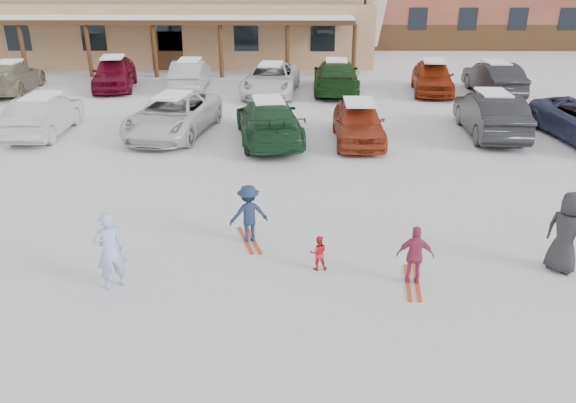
{
  "coord_description": "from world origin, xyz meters",
  "views": [
    {
      "loc": [
        0.45,
        -10.28,
        5.81
      ],
      "look_at": [
        0.3,
        1.0,
        1.0
      ],
      "focal_mm": 35.0,
      "sensor_mm": 36.0,
      "label": 1
    }
  ],
  "objects_px": {
    "parked_car_2": "(173,115)",
    "parked_car_11": "(336,76)",
    "parked_car_1": "(44,115)",
    "parked_car_12": "(432,77)",
    "parked_car_4": "(358,122)",
    "parked_car_10": "(271,79)",
    "parked_car_7": "(10,77)",
    "parked_car_9": "(190,75)",
    "lamp_post": "(365,10)",
    "bystander_dark": "(567,232)",
    "child_magenta": "(415,256)",
    "parked_car_3": "(269,121)",
    "parked_car_13": "(493,78)",
    "child_navy": "(249,214)",
    "parked_car_5": "(490,114)",
    "adult_skier": "(110,251)",
    "toddler_red": "(318,253)",
    "parked_car_8": "(114,73)"
  },
  "relations": [
    {
      "from": "adult_skier",
      "to": "parked_car_1",
      "type": "distance_m",
      "value": 11.89
    },
    {
      "from": "bystander_dark",
      "to": "parked_car_4",
      "type": "height_order",
      "value": "bystander_dark"
    },
    {
      "from": "parked_car_4",
      "to": "parked_car_10",
      "type": "relative_size",
      "value": 0.8
    },
    {
      "from": "parked_car_10",
      "to": "parked_car_11",
      "type": "relative_size",
      "value": 0.98
    },
    {
      "from": "parked_car_9",
      "to": "parked_car_11",
      "type": "relative_size",
      "value": 0.83
    },
    {
      "from": "parked_car_2",
      "to": "parked_car_9",
      "type": "relative_size",
      "value": 1.19
    },
    {
      "from": "toddler_red",
      "to": "parked_car_11",
      "type": "bearing_deg",
      "value": -96.63
    },
    {
      "from": "bystander_dark",
      "to": "parked_car_2",
      "type": "distance_m",
      "value": 13.91
    },
    {
      "from": "parked_car_3",
      "to": "parked_car_13",
      "type": "relative_size",
      "value": 1.09
    },
    {
      "from": "child_navy",
      "to": "parked_car_1",
      "type": "relative_size",
      "value": 0.31
    },
    {
      "from": "lamp_post",
      "to": "parked_car_5",
      "type": "bearing_deg",
      "value": -77.86
    },
    {
      "from": "parked_car_4",
      "to": "parked_car_8",
      "type": "relative_size",
      "value": 0.9
    },
    {
      "from": "parked_car_1",
      "to": "parked_car_12",
      "type": "relative_size",
      "value": 0.96
    },
    {
      "from": "adult_skier",
      "to": "bystander_dark",
      "type": "relative_size",
      "value": 0.92
    },
    {
      "from": "child_magenta",
      "to": "parked_car_3",
      "type": "bearing_deg",
      "value": -64.17
    },
    {
      "from": "parked_car_1",
      "to": "child_navy",
      "type": "bearing_deg",
      "value": 131.7
    },
    {
      "from": "lamp_post",
      "to": "parked_car_4",
      "type": "xyz_separation_m",
      "value": [
        -1.79,
        -15.14,
        -2.59
      ]
    },
    {
      "from": "parked_car_4",
      "to": "parked_car_9",
      "type": "height_order",
      "value": "parked_car_9"
    },
    {
      "from": "parked_car_12",
      "to": "parked_car_7",
      "type": "bearing_deg",
      "value": -172.0
    },
    {
      "from": "parked_car_8",
      "to": "parked_car_4",
      "type": "bearing_deg",
      "value": -48.28
    },
    {
      "from": "adult_skier",
      "to": "parked_car_3",
      "type": "height_order",
      "value": "adult_skier"
    },
    {
      "from": "parked_car_1",
      "to": "parked_car_11",
      "type": "height_order",
      "value": "parked_car_11"
    },
    {
      "from": "parked_car_10",
      "to": "parked_car_12",
      "type": "distance_m",
      "value": 7.76
    },
    {
      "from": "lamp_post",
      "to": "parked_car_7",
      "type": "height_order",
      "value": "lamp_post"
    },
    {
      "from": "lamp_post",
      "to": "parked_car_4",
      "type": "height_order",
      "value": "lamp_post"
    },
    {
      "from": "parked_car_1",
      "to": "parked_car_4",
      "type": "bearing_deg",
      "value": 174.17
    },
    {
      "from": "lamp_post",
      "to": "child_navy",
      "type": "relative_size",
      "value": 4.3
    },
    {
      "from": "adult_skier",
      "to": "parked_car_1",
      "type": "height_order",
      "value": "adult_skier"
    },
    {
      "from": "adult_skier",
      "to": "parked_car_5",
      "type": "bearing_deg",
      "value": -167.85
    },
    {
      "from": "parked_car_4",
      "to": "parked_car_11",
      "type": "height_order",
      "value": "parked_car_11"
    },
    {
      "from": "parked_car_4",
      "to": "child_navy",
      "type": "bearing_deg",
      "value": -112.12
    },
    {
      "from": "child_navy",
      "to": "parked_car_4",
      "type": "xyz_separation_m",
      "value": [
        3.22,
        7.73,
        0.04
      ]
    },
    {
      "from": "parked_car_4",
      "to": "parked_car_11",
      "type": "distance_m",
      "value": 8.21
    },
    {
      "from": "child_magenta",
      "to": "parked_car_2",
      "type": "xyz_separation_m",
      "value": [
        -6.76,
        10.36,
        0.11
      ]
    },
    {
      "from": "parked_car_2",
      "to": "parked_car_11",
      "type": "bearing_deg",
      "value": 58.26
    },
    {
      "from": "parked_car_3",
      "to": "parked_car_12",
      "type": "height_order",
      "value": "parked_car_12"
    },
    {
      "from": "adult_skier",
      "to": "parked_car_2",
      "type": "relative_size",
      "value": 0.3
    },
    {
      "from": "lamp_post",
      "to": "parked_car_9",
      "type": "xyz_separation_m",
      "value": [
        -9.19,
        -6.31,
        -2.57
      ]
    },
    {
      "from": "parked_car_12",
      "to": "lamp_post",
      "type": "bearing_deg",
      "value": 117.84
    },
    {
      "from": "child_magenta",
      "to": "parked_car_4",
      "type": "relative_size",
      "value": 0.29
    },
    {
      "from": "parked_car_7",
      "to": "parked_car_9",
      "type": "relative_size",
      "value": 1.14
    },
    {
      "from": "parked_car_13",
      "to": "parked_car_2",
      "type": "bearing_deg",
      "value": 24.66
    },
    {
      "from": "parked_car_11",
      "to": "parked_car_4",
      "type": "bearing_deg",
      "value": 94.02
    },
    {
      "from": "parked_car_4",
      "to": "parked_car_12",
      "type": "distance_m",
      "value": 9.22
    },
    {
      "from": "parked_car_8",
      "to": "parked_car_11",
      "type": "bearing_deg",
      "value": -13.25
    },
    {
      "from": "parked_car_3",
      "to": "parked_car_13",
      "type": "xyz_separation_m",
      "value": [
        10.31,
        7.74,
        0.03
      ]
    },
    {
      "from": "parked_car_1",
      "to": "bystander_dark",
      "type": "bearing_deg",
      "value": 144.32
    },
    {
      "from": "parked_car_7",
      "to": "parked_car_1",
      "type": "bearing_deg",
      "value": 117.87
    },
    {
      "from": "parked_car_5",
      "to": "parked_car_2",
      "type": "bearing_deg",
      "value": 2.97
    },
    {
      "from": "child_magenta",
      "to": "parked_car_7",
      "type": "xyz_separation_m",
      "value": [
        -16.12,
        17.48,
        0.11
      ]
    }
  ]
}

